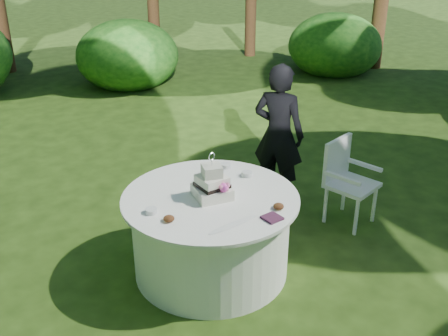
% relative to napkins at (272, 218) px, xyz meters
% --- Properties ---
extents(ground, '(80.00, 80.00, 0.00)m').
position_rel_napkins_xyz_m(ground, '(-0.17, 0.61, -0.78)').
color(ground, '#1E350E').
rests_on(ground, ground).
extents(napkins, '(0.14, 0.14, 0.02)m').
position_rel_napkins_xyz_m(napkins, '(0.00, 0.00, 0.00)').
color(napkins, '#491F39').
rests_on(napkins, table).
extents(feather_plume, '(0.48, 0.07, 0.01)m').
position_rel_napkins_xyz_m(feather_plume, '(-0.31, 0.12, -0.00)').
color(feather_plume, silver).
rests_on(feather_plume, table).
extents(guest, '(0.60, 0.69, 1.60)m').
position_rel_napkins_xyz_m(guest, '(1.26, 1.28, 0.02)').
color(guest, black).
rests_on(guest, ground).
extents(table, '(1.56, 1.56, 0.77)m').
position_rel_napkins_xyz_m(table, '(-0.17, 0.61, -0.39)').
color(table, white).
rests_on(table, ground).
extents(cake, '(0.36, 0.36, 0.42)m').
position_rel_napkins_xyz_m(cake, '(-0.16, 0.59, 0.10)').
color(cake, silver).
rests_on(cake, table).
extents(chair, '(0.54, 0.53, 0.91)m').
position_rel_napkins_xyz_m(chair, '(1.50, 0.49, -0.26)').
color(chair, silver).
rests_on(chair, ground).
extents(votives, '(1.17, 0.43, 0.04)m').
position_rel_napkins_xyz_m(votives, '(-0.03, 0.80, 0.01)').
color(votives, silver).
rests_on(votives, table).
extents(petal_cups, '(0.97, 1.03, 0.05)m').
position_rel_napkins_xyz_m(petal_cups, '(-0.11, 0.53, 0.02)').
color(petal_cups, '#562D16').
rests_on(petal_cups, table).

